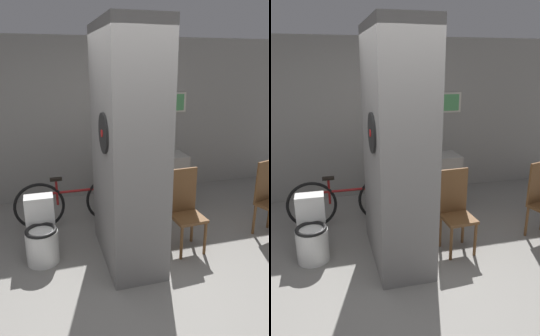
# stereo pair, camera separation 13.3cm
# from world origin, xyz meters

# --- Properties ---
(ground_plane) EXTENTS (14.00, 14.00, 0.00)m
(ground_plane) POSITION_xyz_m (0.00, 0.00, 0.00)
(ground_plane) COLOR gray
(wall_back) EXTENTS (8.00, 0.09, 2.60)m
(wall_back) POSITION_xyz_m (0.00, 2.63, 1.30)
(wall_back) COLOR gray
(wall_back) RESTS_ON ground_plane
(pillar_center) EXTENTS (0.61, 1.23, 2.60)m
(pillar_center) POSITION_xyz_m (0.13, 0.62, 1.30)
(pillar_center) COLOR gray
(pillar_center) RESTS_ON ground_plane
(counter_shelf) EXTENTS (1.19, 0.44, 0.88)m
(counter_shelf) POSITION_xyz_m (0.75, 1.73, 0.44)
(counter_shelf) COLOR gray
(counter_shelf) RESTS_ON ground_plane
(toilet) EXTENTS (0.37, 0.53, 0.72)m
(toilet) POSITION_xyz_m (-0.84, 0.81, 0.31)
(toilet) COLOR white
(toilet) RESTS_ON ground_plane
(chair_near_pillar) EXTENTS (0.39, 0.39, 1.00)m
(chair_near_pillar) POSITION_xyz_m (0.85, 0.59, 0.53)
(chair_near_pillar) COLOR brown
(chair_near_pillar) RESTS_ON ground_plane
(bicycle) EXTENTS (1.65, 0.42, 0.73)m
(bicycle) POSITION_xyz_m (-0.37, 1.55, 0.35)
(bicycle) COLOR black
(bicycle) RESTS_ON ground_plane
(bottle_tall) EXTENTS (0.07, 0.07, 0.31)m
(bottle_tall) POSITION_xyz_m (0.47, 1.65, 0.99)
(bottle_tall) COLOR #267233
(bottle_tall) RESTS_ON counter_shelf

